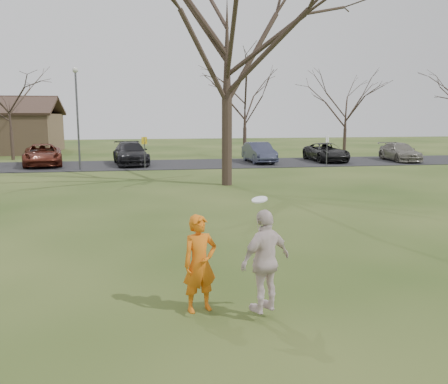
{
  "coord_description": "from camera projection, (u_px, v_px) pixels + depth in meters",
  "views": [
    {
      "loc": [
        -1.98,
        -7.72,
        3.48
      ],
      "look_at": [
        0.0,
        4.0,
        1.5
      ],
      "focal_mm": 37.63,
      "sensor_mm": 36.0,
      "label": 1
    }
  ],
  "objects": [
    {
      "name": "ground",
      "position": [
        261.0,
        311.0,
        8.4
      ],
      "size": [
        120.0,
        120.0,
        0.0
      ],
      "primitive_type": "plane",
      "color": "#1E380F",
      "rests_on": "ground"
    },
    {
      "name": "car_2",
      "position": [
        43.0,
        155.0,
        31.59
      ],
      "size": [
        3.3,
        5.57,
        1.45
      ],
      "primitive_type": "imported",
      "rotation": [
        0.0,
        0.0,
        0.18
      ],
      "color": "#5C2215",
      "rests_on": "parking_strip"
    },
    {
      "name": "big_tree",
      "position": [
        227.0,
        39.0,
        22.17
      ],
      "size": [
        9.0,
        9.0,
        14.0
      ],
      "primitive_type": null,
      "color": "#352821",
      "rests_on": "ground"
    },
    {
      "name": "car_5",
      "position": [
        259.0,
        152.0,
        33.72
      ],
      "size": [
        1.75,
        4.44,
        1.44
      ],
      "primitive_type": "imported",
      "rotation": [
        0.0,
        0.0,
        0.05
      ],
      "color": "#313549",
      "rests_on": "parking_strip"
    },
    {
      "name": "player_defender",
      "position": [
        200.0,
        263.0,
        8.28
      ],
      "size": [
        0.73,
        0.58,
        1.75
      ],
      "primitive_type": "imported",
      "rotation": [
        0.0,
        0.0,
        0.29
      ],
      "color": "orange",
      "rests_on": "ground"
    },
    {
      "name": "sign_white",
      "position": [
        327.0,
        145.0,
        31.2
      ],
      "size": [
        0.35,
        0.35,
        2.08
      ],
      "color": "#47474C",
      "rests_on": "ground"
    },
    {
      "name": "sign_yellow",
      "position": [
        144.0,
        147.0,
        29.23
      ],
      "size": [
        0.35,
        0.35,
        2.08
      ],
      "color": "#47474C",
      "rests_on": "ground"
    },
    {
      "name": "small_tree_row",
      "position": [
        224.0,
        109.0,
        37.72
      ],
      "size": [
        55.0,
        5.9,
        8.5
      ],
      "color": "#352821",
      "rests_on": "ground"
    },
    {
      "name": "car_3",
      "position": [
        131.0,
        153.0,
        32.39
      ],
      "size": [
        2.82,
        5.5,
        1.53
      ],
      "primitive_type": "imported",
      "rotation": [
        0.0,
        0.0,
        0.13
      ],
      "color": "black",
      "rests_on": "parking_strip"
    },
    {
      "name": "car_6",
      "position": [
        326.0,
        152.0,
        34.59
      ],
      "size": [
        2.24,
        4.8,
        1.33
      ],
      "primitive_type": "imported",
      "rotation": [
        0.0,
        0.0,
        0.01
      ],
      "color": "black",
      "rests_on": "parking_strip"
    },
    {
      "name": "parking_strip",
      "position": [
        174.0,
        164.0,
        32.71
      ],
      "size": [
        62.0,
        6.5,
        0.04
      ],
      "primitive_type": "cube",
      "color": "black",
      "rests_on": "ground"
    },
    {
      "name": "car_7",
      "position": [
        400.0,
        152.0,
        34.85
      ],
      "size": [
        2.19,
        4.66,
        1.31
      ],
      "primitive_type": "imported",
      "rotation": [
        0.0,
        0.0,
        -0.08
      ],
      "color": "slate",
      "rests_on": "parking_strip"
    },
    {
      "name": "lamp_post",
      "position": [
        77.0,
        106.0,
        28.65
      ],
      "size": [
        0.34,
        0.34,
        6.27
      ],
      "color": "#47474C",
      "rests_on": "ground"
    },
    {
      "name": "catching_play",
      "position": [
        265.0,
        261.0,
        7.92
      ],
      "size": [
        1.12,
        0.87,
        1.97
      ],
      "color": "silver",
      "rests_on": "ground"
    }
  ]
}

